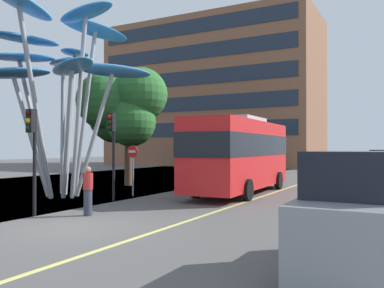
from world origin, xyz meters
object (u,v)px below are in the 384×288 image
Objects in this scene: no_entry_sign at (133,162)px; traffic_light_kerb_near at (32,139)px; traffic_light_island_mid at (186,144)px; traffic_light_kerb_far at (112,138)px; car_parked_near at (356,217)px; pedestrian at (88,191)px; leaf_sculpture at (56,57)px; traffic_light_opposite at (198,145)px; red_bus at (240,152)px.

traffic_light_kerb_near is at bearing -86.36° from no_entry_sign.
traffic_light_island_mid is at bearing 79.36° from no_entry_sign.
traffic_light_kerb_far is at bearing -82.04° from no_entry_sign.
car_parked_near reaches higher than pedestrian.
traffic_light_opposite is at bearing 69.50° from leaf_sculpture.
car_parked_near is (10.48, -1.61, -1.59)m from traffic_light_kerb_near.
car_parked_near is at bearing -53.13° from traffic_light_opposite.
leaf_sculpture is 6.55m from traffic_light_kerb_near.
traffic_light_kerb_near reaches higher than traffic_light_island_mid.
car_parked_near is (10.60, -14.13, -1.46)m from traffic_light_opposite.
traffic_light_opposite is at bearing 87.49° from no_entry_sign.
pedestrian is at bearing -69.08° from no_entry_sign.
traffic_light_kerb_near is at bearing -89.45° from traffic_light_opposite.
leaf_sculpture reaches higher than traffic_light_kerb_near.
traffic_light_island_mid is at bearing 85.24° from traffic_light_kerb_far.
leaf_sculpture reaches higher than traffic_light_island_mid.
red_bus is 4.75m from traffic_light_opposite.
traffic_light_island_mid is at bearing -78.83° from traffic_light_opposite.
traffic_light_opposite is 6.36m from no_entry_sign.
red_bus reaches higher than no_entry_sign.
no_entry_sign is (-2.02, 5.27, 0.78)m from pedestrian.
traffic_light_kerb_near is at bearing -51.31° from leaf_sculpture.
traffic_light_opposite is 11.81m from pedestrian.
traffic_light_kerb_near is 1.05× the size of traffic_light_island_mid.
pedestrian is (-2.10, -8.79, -1.26)m from red_bus.
red_bus is 2.47× the size of car_parked_near.
car_parked_near is 2.34× the size of pedestrian.
red_bus reaches higher than traffic_light_island_mid.
traffic_light_kerb_far is (3.14, 0.30, -3.80)m from leaf_sculpture.
traffic_light_opposite is (-0.12, 12.52, -0.13)m from traffic_light_kerb_near.
no_entry_sign is at bearing -100.64° from traffic_light_island_mid.
leaf_sculpture is 2.65× the size of traffic_light_island_mid.
red_bus is at bearing 40.52° from no_entry_sign.
no_entry_sign is (-0.40, 6.24, -1.01)m from traffic_light_kerb_near.
traffic_light_kerb_near is at bearing -91.93° from traffic_light_island_mid.
red_bus reaches higher than traffic_light_kerb_near.
leaf_sculpture is at bearing 147.42° from pedestrian.
pedestrian is at bearing -81.44° from traffic_light_opposite.
red_bus is 10.45m from traffic_light_kerb_near.
traffic_light_kerb_near reaches higher than car_parked_near.
red_bus reaches higher than traffic_light_kerb_far.
traffic_light_kerb_far reaches higher than traffic_light_island_mid.
no_entry_sign is (-10.88, 7.84, 0.58)m from car_parked_near.
traffic_light_kerb_far is 5.81m from traffic_light_island_mid.
car_parked_near is 13.42m from no_entry_sign.
traffic_light_island_mid is 9.45m from pedestrian.
traffic_light_kerb_far is 8.14m from traffic_light_opposite.
traffic_light_kerb_near is 1.49× the size of no_entry_sign.
traffic_light_opposite is at bearing 126.87° from car_parked_near.
no_entry_sign is at bearing -92.51° from traffic_light_opposite.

